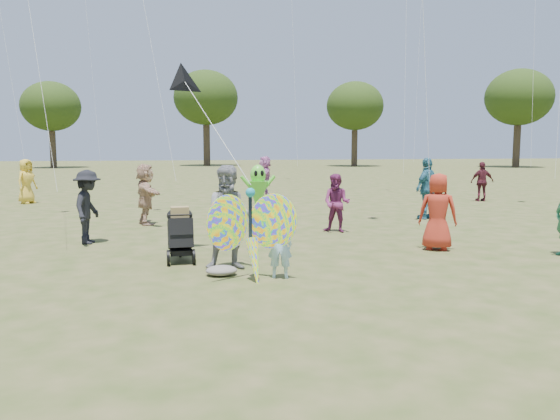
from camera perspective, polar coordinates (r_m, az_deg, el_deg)
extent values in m
plane|color=#51592B|center=(8.76, 3.25, -8.27)|extent=(160.00, 160.00, 0.00)
imported|color=#A0CEE2|center=(9.34, -0.04, -3.63)|extent=(0.49, 0.39, 1.17)
imported|color=gray|center=(10.00, -5.23, -0.80)|extent=(1.00, 0.82, 1.92)
ellipsoid|color=slate|center=(9.69, -6.13, -6.30)|extent=(0.55, 0.45, 0.18)
imported|color=#AC2C1B|center=(12.34, 16.16, -0.17)|extent=(0.98, 0.86, 1.68)
imported|color=black|center=(13.38, -19.44, 0.31)|extent=(0.82, 1.20, 1.72)
imported|color=#2F6A81|center=(17.52, 15.13, 2.19)|extent=(1.19, 0.98, 1.90)
imported|color=tan|center=(16.15, -13.88, 1.61)|extent=(0.89, 1.71, 1.76)
imported|color=#732655|center=(14.38, 5.94, 0.72)|extent=(0.95, 0.91, 1.54)
imported|color=gold|center=(23.70, -24.96, 2.73)|extent=(0.93, 1.02, 1.75)
imported|color=#4F1A25|center=(23.85, 20.37, 2.80)|extent=(0.99, 0.52, 1.62)
imported|color=#C06DAE|center=(23.97, -1.58, 3.48)|extent=(0.88, 1.77, 1.82)
cube|color=black|center=(10.88, -10.38, -2.46)|extent=(0.50, 0.88, 0.71)
cube|color=black|center=(10.93, -10.35, -4.17)|extent=(0.44, 0.70, 0.10)
ellipsoid|color=black|center=(11.08, -10.44, -0.57)|extent=(0.51, 0.45, 0.33)
cylinder|color=black|center=(10.60, -11.60, -4.92)|extent=(0.06, 0.30, 0.30)
cylinder|color=black|center=(10.61, -9.00, -4.86)|extent=(0.06, 0.30, 0.30)
cylinder|color=black|center=(11.40, -10.38, -4.29)|extent=(0.06, 0.22, 0.22)
cylinder|color=black|center=(10.34, -10.38, -0.52)|extent=(0.44, 0.05, 0.03)
cube|color=#A3884F|center=(10.77, -10.42, -0.35)|extent=(0.35, 0.29, 0.26)
ellipsoid|color=#EA255F|center=(9.10, -5.47, -1.35)|extent=(0.98, 0.71, 1.24)
ellipsoid|color=#EA255F|center=(9.21, -0.76, -1.23)|extent=(0.98, 0.71, 1.24)
cylinder|color=black|center=(9.17, -3.11, -1.58)|extent=(0.06, 0.06, 1.00)
cone|color=#EA255F|center=(9.13, -2.62, -5.71)|extent=(0.36, 0.49, 0.93)
sphere|color=teal|center=(9.09, -3.12, 1.83)|extent=(0.16, 0.16, 0.16)
cone|color=black|center=(11.65, -9.96, 13.12)|extent=(0.89, 0.62, 0.81)
cylinder|color=silver|center=(10.81, -6.72, 8.26)|extent=(1.15, 1.62, 2.05)
cone|color=#5CDF34|center=(15.53, -2.31, 1.30)|extent=(0.56, 0.56, 0.95)
ellipsoid|color=#5CDF34|center=(15.48, -2.32, 3.70)|extent=(0.44, 0.39, 0.57)
ellipsoid|color=black|center=(15.29, -2.54, 3.85)|extent=(0.10, 0.05, 0.17)
ellipsoid|color=black|center=(15.32, -1.88, 3.85)|extent=(0.10, 0.05, 0.17)
cylinder|color=#5CDF34|center=(15.45, -3.41, 2.76)|extent=(0.43, 0.10, 0.49)
cylinder|color=#5CDF34|center=(15.55, -1.22, 2.79)|extent=(0.43, 0.10, 0.49)
cylinder|color=silver|center=(15.45, -1.08, -0.96)|extent=(0.61, 0.41, 0.41)
cylinder|color=silver|center=(16.76, -13.36, 16.73)|extent=(1.24, 2.63, 7.86)
cylinder|color=#3A2D21|center=(61.34, -22.63, 5.85)|extent=(0.63, 0.63, 3.78)
ellipsoid|color=#2B4214|center=(61.47, -22.82, 9.96)|extent=(5.94, 5.94, 5.05)
cylinder|color=#3A2D21|center=(63.32, -7.66, 6.70)|extent=(0.77, 0.77, 4.62)
ellipsoid|color=#2B4214|center=(63.55, -7.74, 11.56)|extent=(7.26, 7.26, 6.17)
cylinder|color=#3A2D21|center=(61.57, 7.78, 6.40)|extent=(0.66, 0.67, 3.99)
ellipsoid|color=#2B4214|center=(61.73, 7.85, 10.73)|extent=(6.27, 6.27, 5.33)
cylinder|color=#3A2D21|center=(63.48, 23.48, 6.11)|extent=(0.73, 0.73, 4.41)
ellipsoid|color=#2B4214|center=(63.68, 23.70, 10.74)|extent=(6.93, 6.93, 5.89)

